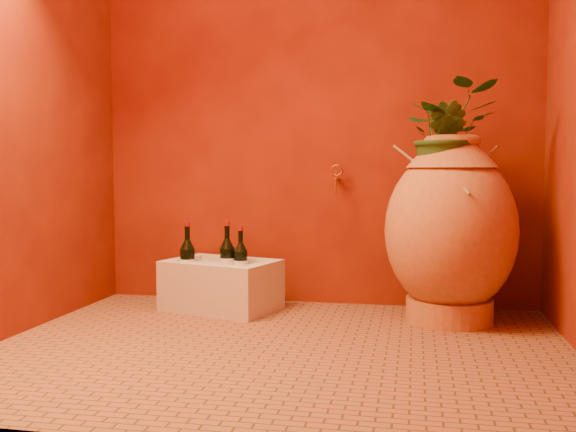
% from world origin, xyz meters
% --- Properties ---
extents(floor, '(2.50, 2.50, 0.00)m').
position_xyz_m(floor, '(0.00, 0.00, 0.00)').
color(floor, brown).
rests_on(floor, ground).
extents(wall_back, '(2.50, 0.02, 2.50)m').
position_xyz_m(wall_back, '(0.00, 1.00, 1.25)').
color(wall_back, '#5F1405').
rests_on(wall_back, ground).
extents(wall_left, '(0.02, 2.00, 2.50)m').
position_xyz_m(wall_left, '(-1.25, 0.00, 1.25)').
color(wall_left, '#5F1405').
rests_on(wall_left, ground).
extents(amphora, '(0.84, 0.84, 0.94)m').
position_xyz_m(amphora, '(0.75, 0.65, 0.47)').
color(amphora, '#C16936').
rests_on(amphora, floor).
extents(stone_basin, '(0.67, 0.56, 0.27)m').
position_xyz_m(stone_basin, '(-0.47, 0.70, 0.13)').
color(stone_basin, beige).
rests_on(stone_basin, floor).
extents(wine_bottle_a, '(0.08, 0.08, 0.31)m').
position_xyz_m(wine_bottle_a, '(-0.36, 0.70, 0.26)').
color(wine_bottle_a, black).
rests_on(wine_bottle_a, stone_basin).
extents(wine_bottle_b, '(0.08, 0.08, 0.34)m').
position_xyz_m(wine_bottle_b, '(-0.44, 0.71, 0.27)').
color(wine_bottle_b, black).
rests_on(wine_bottle_b, stone_basin).
extents(wine_bottle_c, '(0.08, 0.08, 0.34)m').
position_xyz_m(wine_bottle_c, '(-0.64, 0.62, 0.27)').
color(wine_bottle_c, black).
rests_on(wine_bottle_c, stone_basin).
extents(wall_tap, '(0.07, 0.15, 0.16)m').
position_xyz_m(wall_tap, '(0.14, 0.92, 0.73)').
color(wall_tap, '#A36225').
rests_on(wall_tap, wall_back).
extents(plant_main, '(0.57, 0.53, 0.51)m').
position_xyz_m(plant_main, '(0.72, 0.65, 0.95)').
color(plant_main, '#1F4719').
rests_on(plant_main, amphora).
extents(plant_side, '(0.27, 0.26, 0.40)m').
position_xyz_m(plant_side, '(0.70, 0.62, 0.91)').
color(plant_side, '#1F4719').
rests_on(plant_side, amphora).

